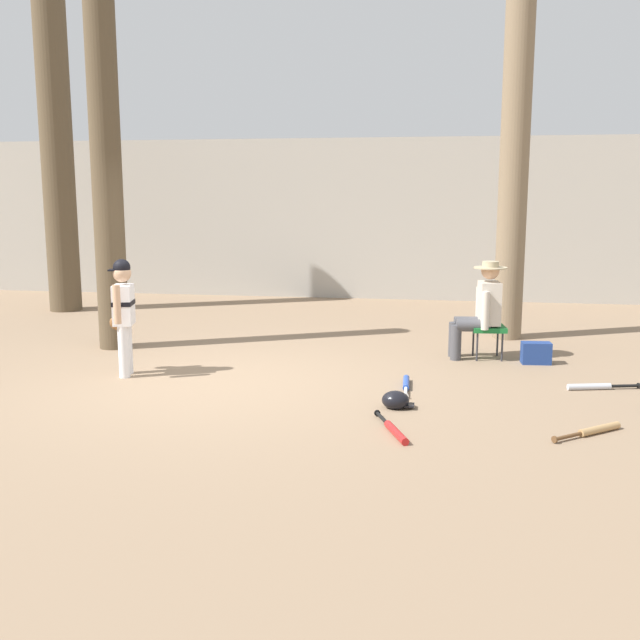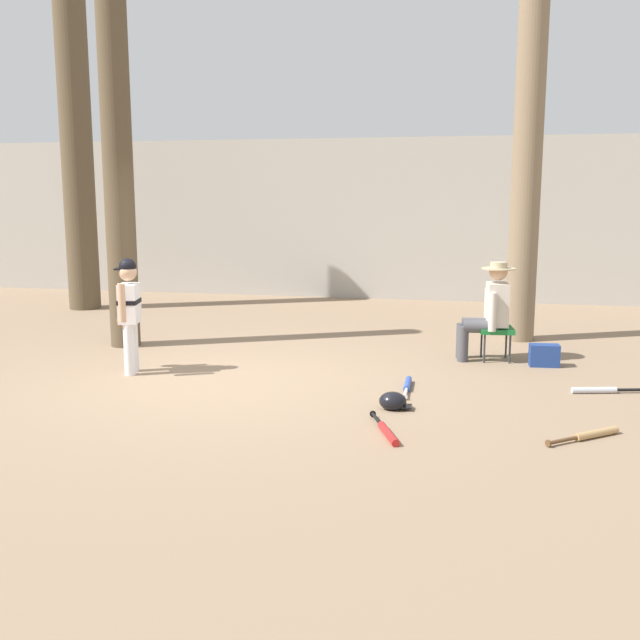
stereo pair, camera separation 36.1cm
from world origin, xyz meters
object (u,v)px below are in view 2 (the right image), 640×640
object	(u,v)px
bat_red_barrel	(386,431)
tree_near_player	(119,194)
folding_stool	(496,331)
tree_far_left	(78,164)
tree_behind_spectator	(527,155)
handbag_beside_stool	(544,355)
seated_spectator	(489,308)
young_ballplayer	(129,308)
bat_blue_youth	(407,385)
bat_aluminum_silver	(600,390)
batting_helmet_black	(393,401)
bat_wood_tan	(591,435)

from	to	relation	value
bat_red_barrel	tree_near_player	bearing A→B (deg)	142.58
folding_stool	tree_far_left	distance (m)	7.80
tree_behind_spectator	bat_red_barrel	xyz separation A→B (m)	(-1.30, -4.46, -2.48)
handbag_beside_stool	seated_spectator	bearing A→B (deg)	164.22
tree_behind_spectator	seated_spectator	xyz separation A→B (m)	(-0.45, -1.39, -1.87)
tree_behind_spectator	tree_far_left	xyz separation A→B (m)	(-7.35, 1.30, -0.01)
tree_near_player	tree_far_left	size ratio (longest dim) A/B	0.80
young_ballplayer	bat_blue_youth	size ratio (longest dim) A/B	1.76
young_ballplayer	bat_blue_youth	world-z (taller)	young_ballplayer
tree_far_left	bat_red_barrel	size ratio (longest dim) A/B	7.29
handbag_beside_stool	bat_red_barrel	world-z (taller)	handbag_beside_stool
seated_spectator	bat_aluminum_silver	world-z (taller)	seated_spectator
tree_near_player	handbag_beside_stool	xyz separation A→B (m)	(5.38, -0.08, -1.87)
tree_near_player	tree_behind_spectator	distance (m)	5.41
handbag_beside_stool	batting_helmet_black	xyz separation A→B (m)	(-1.54, -2.11, -0.05)
tree_far_left	bat_blue_youth	xyz separation A→B (m)	(6.08, -4.22, -2.47)
bat_blue_youth	bat_wood_tan	xyz separation A→B (m)	(1.65, -1.27, 0.00)
tree_near_player	folding_stool	size ratio (longest dim) A/B	10.43
tree_behind_spectator	handbag_beside_stool	world-z (taller)	tree_behind_spectator
bat_aluminum_silver	bat_red_barrel	distance (m)	2.64
tree_far_left	batting_helmet_black	bearing A→B (deg)	-39.67
handbag_beside_stool	batting_helmet_black	bearing A→B (deg)	-126.06
tree_far_left	handbag_beside_stool	bearing A→B (deg)	-20.86
tree_near_player	tree_behind_spectator	xyz separation A→B (m)	(5.17, 1.50, 0.51)
bat_blue_youth	bat_aluminum_silver	xyz separation A→B (m)	(1.94, 0.22, 0.00)
bat_red_barrel	young_ballplayer	bearing A→B (deg)	153.20
bat_red_barrel	folding_stool	bearing A→B (deg)	72.88
tree_behind_spectator	bat_wood_tan	distance (m)	4.88
young_ballplayer	batting_helmet_black	world-z (taller)	young_ballplayer
young_ballplayer	seated_spectator	distance (m)	4.23
handbag_beside_stool	bat_wood_tan	world-z (taller)	handbag_beside_stool
batting_helmet_black	tree_near_player	bearing A→B (deg)	150.27
batting_helmet_black	seated_spectator	bearing A→B (deg)	68.98
bat_aluminum_silver	batting_helmet_black	world-z (taller)	batting_helmet_black
bat_blue_youth	bat_red_barrel	bearing A→B (deg)	-91.09
young_ballplayer	batting_helmet_black	distance (m)	3.24
tree_near_player	bat_aluminum_silver	distance (m)	6.27
tree_behind_spectator	batting_helmet_black	world-z (taller)	tree_behind_spectator
seated_spectator	handbag_beside_stool	xyz separation A→B (m)	(0.66, -0.19, -0.51)
young_ballplayer	folding_stool	bearing A→B (deg)	20.51
bat_blue_youth	bat_wood_tan	bearing A→B (deg)	-37.57
young_ballplayer	seated_spectator	size ratio (longest dim) A/B	1.09
folding_stool	tree_far_left	size ratio (longest dim) A/B	0.08
tree_near_player	batting_helmet_black	distance (m)	4.82
bat_wood_tan	young_ballplayer	bearing A→B (deg)	164.88
bat_wood_tan	folding_stool	bearing A→B (deg)	104.59
seated_spectator	handbag_beside_stool	size ratio (longest dim) A/B	3.53
folding_stool	tree_far_left	bearing A→B (deg)	159.03
folding_stool	bat_aluminum_silver	xyz separation A→B (m)	(1.02, -1.31, -0.33)
bat_blue_youth	bat_aluminum_silver	distance (m)	1.95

